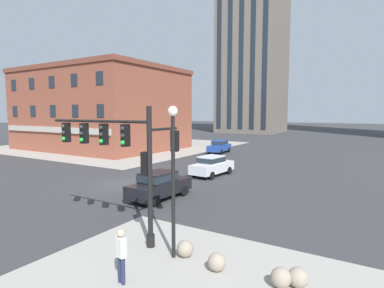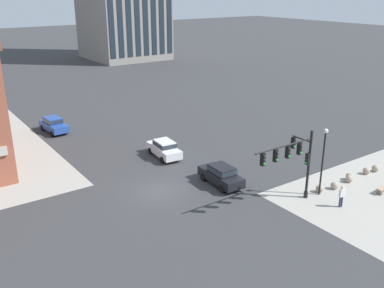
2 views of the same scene
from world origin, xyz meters
name	(u,v)px [view 2 (image 2 of 2)]	position (x,y,z in m)	size (l,w,h in m)	color
ground_plane	(160,190)	(0.00, 0.00, 0.00)	(320.00, 320.00, 0.00)	#38383A
traffic_signal_main	(295,158)	(7.24, -7.45, 3.66)	(5.82, 2.09, 5.52)	black
bollard_sphere_curb_a	(320,189)	(10.34, -7.64, 0.31)	(0.62, 0.62, 0.62)	gray
bollard_sphere_curb_b	(334,186)	(11.80, -7.95, 0.31)	(0.62, 0.62, 0.62)	gray
bollard_sphere_curb_c	(349,179)	(13.90, -7.82, 0.31)	(0.62, 0.62, 0.62)	gray
bollard_sphere_curb_d	(349,176)	(14.34, -7.53, 0.31)	(0.62, 0.62, 0.62)	gray
bollard_sphere_curb_e	(366,171)	(16.58, -7.64, 0.31)	(0.62, 0.62, 0.62)	gray
bollard_sphere_curb_f	(375,168)	(17.73, -7.78, 0.31)	(0.62, 0.62, 0.62)	gray
bench_near_signal	(384,188)	(14.65, -10.60, 0.33)	(1.82, 0.58, 0.49)	tan
pedestrian_near_bench	(342,195)	(9.64, -10.17, 0.99)	(0.53, 0.28, 1.73)	#232847
street_lamp_corner_near	(323,154)	(10.00, -7.89, 3.44)	(0.36, 0.36, 5.50)	black
car_main_northbound_near	(54,124)	(-2.04, 19.86, 0.92)	(2.15, 4.52, 1.68)	#23479E
car_main_northbound_far	(221,174)	(4.77, -1.95, 0.92)	(2.05, 4.48, 1.68)	black
car_main_southbound_far	(164,148)	(4.16, 6.06, 0.92)	(2.18, 4.54, 1.68)	silver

